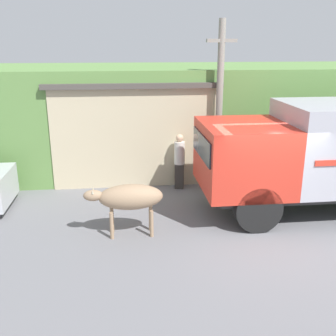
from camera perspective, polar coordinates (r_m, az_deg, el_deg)
The scene contains 6 objects.
ground_plane at distance 10.17m, azimuth 14.45°, elevation -9.02°, with size 60.00×60.00×0.00m, color slate.
hillside_embankment at distance 15.43m, azimuth 6.68°, elevation 7.74°, with size 32.00×5.36×3.67m.
building_backdrop at distance 13.56m, azimuth -5.01°, elevation 5.72°, with size 5.49×2.70×3.32m.
brown_cow at distance 9.40m, azimuth -5.70°, elevation -4.31°, with size 1.88×0.62×1.29m.
pedestrian_on_hill at distance 12.38m, azimuth 1.68°, elevation 1.34°, with size 0.40×0.40×1.78m.
utility_pole at distance 12.29m, azimuth 7.45°, elevation 9.27°, with size 0.90×0.21×5.16m.
Camera 1 is at (-3.49, -8.43, 4.47)m, focal length 42.00 mm.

